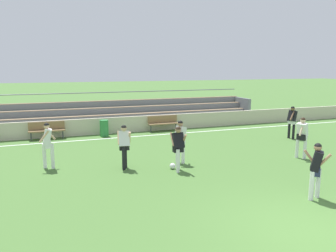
# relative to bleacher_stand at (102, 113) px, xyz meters

# --- Properties ---
(ground_plane) EXTENTS (160.00, 160.00, 0.00)m
(ground_plane) POSITION_rel_bleacher_stand_xyz_m (2.30, -15.06, -0.87)
(ground_plane) COLOR #477033
(field_line_sideline) EXTENTS (44.00, 0.12, 0.01)m
(field_line_sideline) POSITION_rel_bleacher_stand_xyz_m (2.30, -3.54, -0.86)
(field_line_sideline) COLOR white
(field_line_sideline) RESTS_ON ground
(sideline_wall) EXTENTS (48.00, 0.16, 0.91)m
(sideline_wall) POSITION_rel_bleacher_stand_xyz_m (2.30, -2.25, -0.41)
(sideline_wall) COLOR beige
(sideline_wall) RESTS_ON ground
(bleacher_stand) EXTENTS (20.34, 2.34, 2.10)m
(bleacher_stand) POSITION_rel_bleacher_stand_xyz_m (0.00, 0.00, 0.00)
(bleacher_stand) COLOR #897051
(bleacher_stand) RESTS_ON ground
(bench_far_right) EXTENTS (1.80, 0.40, 0.90)m
(bench_far_right) POSITION_rel_bleacher_stand_xyz_m (3.15, -2.58, -0.32)
(bench_far_right) COLOR olive
(bench_far_right) RESTS_ON ground
(bench_centre_sideline) EXTENTS (1.80, 0.40, 0.90)m
(bench_centre_sideline) POSITION_rel_bleacher_stand_xyz_m (-3.26, -2.58, -0.32)
(bench_centre_sideline) COLOR olive
(bench_centre_sideline) RESTS_ON ground
(trash_bin) EXTENTS (0.46, 0.46, 0.89)m
(trash_bin) POSITION_rel_bleacher_stand_xyz_m (-0.34, -2.87, -0.42)
(trash_bin) COLOR #2D7F3D
(trash_bin) RESTS_ON ground
(player_dark_on_ball) EXTENTS (0.44, 0.60, 1.63)m
(player_dark_on_ball) POSITION_rel_bleacher_stand_xyz_m (1.16, -9.91, 0.10)
(player_dark_on_ball) COLOR white
(player_dark_on_ball) RESTS_ON ground
(player_white_wide_right) EXTENTS (0.56, 0.49, 1.69)m
(player_white_wide_right) POSITION_rel_bleacher_stand_xyz_m (1.61, -9.02, 0.14)
(player_white_wide_right) COLOR white
(player_white_wide_right) RESTS_ON ground
(player_dark_challenging) EXTENTS (0.64, 0.50, 1.71)m
(player_dark_challenging) POSITION_rel_bleacher_stand_xyz_m (8.80, -6.84, 0.15)
(player_dark_challenging) COLOR black
(player_dark_challenging) RESTS_ON ground
(player_white_wide_left) EXTENTS (0.50, 0.46, 1.64)m
(player_white_wide_left) POSITION_rel_bleacher_stand_xyz_m (-0.59, -8.99, 0.11)
(player_white_wide_left) COLOR black
(player_white_wide_left) RESTS_ON ground
(player_white_trailing_run) EXTENTS (0.60, 0.44, 1.72)m
(player_white_trailing_run) POSITION_rel_bleacher_stand_xyz_m (-3.23, -7.99, 0.16)
(player_white_trailing_run) COLOR white
(player_white_trailing_run) RESTS_ON ground
(player_white_overlapping) EXTENTS (0.64, 0.49, 1.70)m
(player_white_overlapping) POSITION_rel_bleacher_stand_xyz_m (6.54, -10.08, 0.15)
(player_white_overlapping) COLOR white
(player_white_overlapping) RESTS_ON ground
(player_dark_deep_cover) EXTENTS (0.50, 0.71, 1.63)m
(player_dark_deep_cover) POSITION_rel_bleacher_stand_xyz_m (3.86, -13.65, 0.10)
(player_dark_deep_cover) COLOR white
(player_dark_deep_cover) RESTS_ON ground
(soccer_ball) EXTENTS (0.22, 0.22, 0.22)m
(soccer_ball) POSITION_rel_bleacher_stand_xyz_m (1.06, -9.64, -0.76)
(soccer_ball) COLOR white
(soccer_ball) RESTS_ON ground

